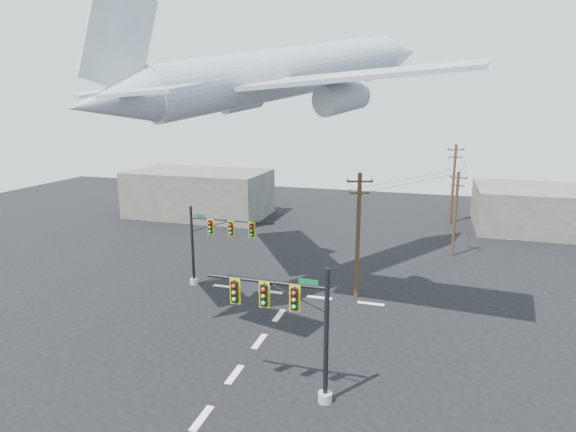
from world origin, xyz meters
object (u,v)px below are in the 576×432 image
(utility_pole_b, at_px, (455,213))
(airliner, at_px, (288,74))
(utility_pole_a, at_px, (358,234))
(signal_mast_far, at_px, (212,242))
(utility_pole_c, at_px, (453,182))
(signal_mast_near, at_px, (295,325))

(utility_pole_b, distance_m, airliner, 22.22)
(utility_pole_a, bearing_deg, utility_pole_b, 43.59)
(utility_pole_b, bearing_deg, airliner, -112.28)
(signal_mast_far, distance_m, utility_pole_a, 11.70)
(utility_pole_c, bearing_deg, utility_pole_a, -119.92)
(utility_pole_a, bearing_deg, airliner, 162.69)
(utility_pole_c, bearing_deg, utility_pole_b, -104.94)
(signal_mast_near, xyz_separation_m, utility_pole_b, (8.36, 27.09, 0.38))
(signal_mast_near, relative_size, utility_pole_a, 0.73)
(signal_mast_near, distance_m, utility_pole_b, 28.36)
(signal_mast_near, distance_m, airliner, 19.63)
(signal_mast_near, relative_size, airliner, 0.24)
(utility_pole_b, bearing_deg, signal_mast_far, -120.05)
(signal_mast_far, relative_size, utility_pole_a, 0.76)
(signal_mast_near, xyz_separation_m, airliner, (-4.69, 14.11, 12.82))
(signal_mast_near, height_order, utility_pole_c, utility_pole_c)
(signal_mast_far, xyz_separation_m, utility_pole_b, (19.01, 14.37, 0.58))
(signal_mast_far, bearing_deg, signal_mast_near, -50.08)
(airliner, bearing_deg, utility_pole_b, -14.22)
(signal_mast_far, distance_m, airliner, 14.38)
(utility_pole_b, xyz_separation_m, utility_pole_c, (0.14, 14.26, 0.77))
(signal_mast_far, relative_size, utility_pole_c, 0.75)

